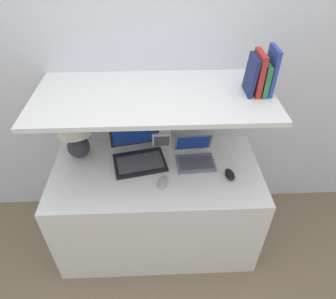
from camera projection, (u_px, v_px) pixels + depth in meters
ground_plane at (159, 275)px, 2.14m from camera, size 12.00×12.00×0.00m
wall_back at (154, 73)px, 1.97m from camera, size 6.00×0.05×2.40m
desk at (157, 205)px, 2.19m from camera, size 1.37×0.69×0.71m
back_riser at (156, 148)px, 2.32m from camera, size 1.37×0.04×1.20m
shelf at (154, 97)px, 1.70m from camera, size 1.37×0.63×0.03m
table_lamp at (75, 131)px, 1.95m from camera, size 0.22×0.22×0.34m
laptop_large at (138, 153)px, 2.02m from camera, size 0.40×0.38×0.24m
laptop_small at (195, 157)px, 2.01m from camera, size 0.27×0.25×0.17m
computer_mouse at (163, 182)px, 1.85m from camera, size 0.08×0.12×0.04m
second_mouse at (230, 174)px, 1.90m from camera, size 0.07×0.11×0.04m
router_box at (162, 139)px, 2.13m from camera, size 0.14×0.06×0.11m
book_blue at (271, 71)px, 1.63m from camera, size 0.02×0.15×0.26m
book_green at (264, 78)px, 1.66m from camera, size 0.03×0.16×0.18m
book_red at (258, 73)px, 1.64m from camera, size 0.03×0.16×0.24m
book_navy at (251, 75)px, 1.64m from camera, size 0.04×0.15×0.22m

